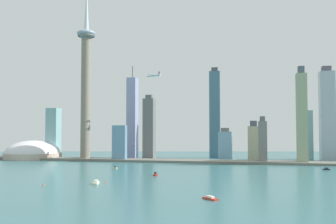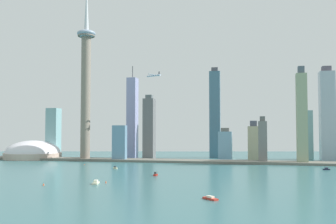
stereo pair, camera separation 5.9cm
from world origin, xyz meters
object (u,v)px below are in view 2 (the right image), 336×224
at_px(skyscraper_3, 327,115).
at_px(boat_1, 156,174).
at_px(channel_buoy_1, 84,164).
at_px(channel_buoy_2, 106,182).
at_px(boat_2, 96,183).
at_px(skyscraper_6, 132,118).
at_px(skyscraper_1, 120,143).
at_px(skyscraper_12, 305,135).
at_px(stadium_dome, 33,153).
at_px(boat_4, 326,169).
at_px(skyscraper_4, 263,141).
at_px(skyscraper_7, 53,133).
at_px(skyscraper_11, 225,145).
at_px(airplane, 153,76).
at_px(observation_tower, 86,78).
at_px(channel_buoy_0, 44,184).
at_px(skyscraper_5, 254,142).
at_px(skyscraper_2, 302,117).
at_px(boat_3, 115,168).
at_px(skyscraper_0, 215,114).
at_px(boat_5, 210,198).
at_px(skyscraper_8, 149,128).

xyz_separation_m(skyscraper_3, boat_1, (-251.08, -290.84, -82.09)).
height_order(channel_buoy_1, channel_buoy_2, channel_buoy_2).
xyz_separation_m(boat_1, boat_2, (-42.50, -82.43, -0.26)).
height_order(skyscraper_6, boat_1, skyscraper_6).
relative_size(skyscraper_1, skyscraper_12, 0.69).
bearing_deg(stadium_dome, boat_4, -10.99).
bearing_deg(skyscraper_4, skyscraper_7, 173.45).
relative_size(skyscraper_11, skyscraper_12, 0.64).
bearing_deg(skyscraper_11, channel_buoy_2, -106.68).
height_order(boat_2, channel_buoy_1, boat_2).
xyz_separation_m(skyscraper_7, airplane, (220.84, -25.12, 108.62)).
height_order(observation_tower, channel_buoy_1, observation_tower).
bearing_deg(channel_buoy_1, channel_buoy_2, -59.24).
bearing_deg(boat_4, channel_buoy_0, 25.11).
bearing_deg(channel_buoy_0, skyscraper_5, 61.31).
xyz_separation_m(skyscraper_2, channel_buoy_1, (-344.72, -86.40, -76.15)).
bearing_deg(skyscraper_1, observation_tower, 175.74).
relative_size(skyscraper_1, boat_3, 9.53).
xyz_separation_m(observation_tower, skyscraper_5, (304.78, 76.69, -120.13)).
bearing_deg(skyscraper_4, channel_buoy_1, -161.00).
bearing_deg(skyscraper_5, channel_buoy_0, -118.69).
bearing_deg(boat_4, boat_1, 17.86).
bearing_deg(boat_2, skyscraper_0, -23.94).
xyz_separation_m(skyscraper_1, skyscraper_12, (333.00, 123.70, 14.71)).
distance_m(skyscraper_2, skyscraper_7, 486.60).
distance_m(skyscraper_2, boat_2, 380.15).
xyz_separation_m(skyscraper_12, boat_1, (-215.53, -319.57, -45.19)).
height_order(skyscraper_0, channel_buoy_1, skyscraper_0).
xyz_separation_m(skyscraper_11, boat_1, (-66.48, -263.53, -26.22)).
xyz_separation_m(boat_4, channel_buoy_0, (-306.97, -220.67, -0.24)).
distance_m(skyscraper_2, boat_4, 116.66).
distance_m(stadium_dome, channel_buoy_2, 398.87).
bearing_deg(skyscraper_2, boat_5, -108.01).
bearing_deg(boat_1, channel_buoy_1, 54.62).
distance_m(skyscraper_5, channel_buoy_1, 313.18).
bearing_deg(stadium_dome, skyscraper_11, 6.84).
relative_size(skyscraper_2, skyscraper_11, 2.69).
bearing_deg(observation_tower, boat_1, -47.15).
xyz_separation_m(observation_tower, channel_buoy_0, (96.44, -304.05, -152.79)).
relative_size(skyscraper_1, channel_buoy_0, 31.88).
distance_m(skyscraper_5, skyscraper_6, 240.48).
height_order(skyscraper_11, channel_buoy_1, skyscraper_11).
bearing_deg(channel_buoy_1, observation_tower, 114.29).
height_order(observation_tower, skyscraper_11, observation_tower).
bearing_deg(channel_buoy_2, stadium_dome, 132.68).
bearing_deg(stadium_dome, skyscraper_8, 6.40).
bearing_deg(skyscraper_11, boat_3, -126.38).
distance_m(skyscraper_7, boat_4, 526.06).
relative_size(observation_tower, stadium_dome, 3.07).
xyz_separation_m(boat_1, channel_buoy_0, (-90.02, -103.04, -0.72)).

